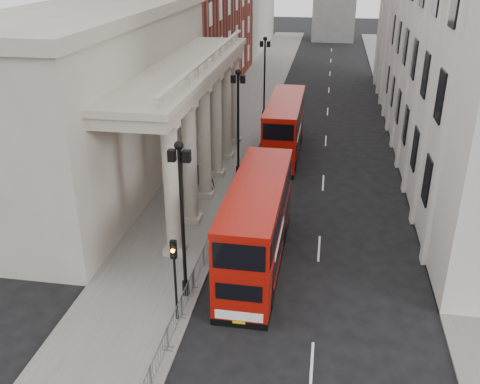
{
  "coord_description": "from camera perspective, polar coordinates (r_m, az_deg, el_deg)",
  "views": [
    {
      "loc": [
        5.89,
        -18.04,
        16.29
      ],
      "look_at": [
        0.93,
        11.68,
        2.58
      ],
      "focal_mm": 40.0,
      "sensor_mm": 36.0,
      "label": 1
    }
  ],
  "objects": [
    {
      "name": "pedestrian_a",
      "position": [
        39.23,
        -4.53,
        1.56
      ],
      "size": [
        0.77,
        0.59,
        1.9
      ],
      "primitive_type": "imported",
      "rotation": [
        0.0,
        0.0,
        -0.21
      ],
      "color": "#222227",
      "rests_on": "sidewalk_west"
    },
    {
      "name": "pedestrian_b",
      "position": [
        42.73,
        -6.15,
        3.26
      ],
      "size": [
        0.8,
        0.63,
        1.62
      ],
      "primitive_type": "imported",
      "rotation": [
        0.0,
        0.0,
        3.16
      ],
      "color": "black",
      "rests_on": "sidewalk_west"
    },
    {
      "name": "traffic_light",
      "position": [
        24.81,
        -7.02,
        -7.84
      ],
      "size": [
        0.28,
        0.33,
        4.3
      ],
      "color": "black",
      "rests_on": "sidewalk_west"
    },
    {
      "name": "kerb",
      "position": [
        51.05,
        2.31,
        5.92
      ],
      "size": [
        0.2,
        140.0,
        0.14
      ],
      "primitive_type": "cube",
      "color": "slate",
      "rests_on": "ground"
    },
    {
      "name": "lamp_post_south",
      "position": [
        25.64,
        -6.21,
        -2.03
      ],
      "size": [
        1.05,
        0.44,
        8.32
      ],
      "color": "black",
      "rests_on": "sidewalk_west"
    },
    {
      "name": "bus_far",
      "position": [
        46.04,
        4.76,
        6.99
      ],
      "size": [
        2.74,
        11.19,
        4.83
      ],
      "rotation": [
        0.0,
        0.0,
        -0.0
      ],
      "color": "#9E0E07",
      "rests_on": "ground"
    },
    {
      "name": "ground",
      "position": [
        25.01,
        -6.79,
        -16.38
      ],
      "size": [
        260.0,
        260.0,
        0.0
      ],
      "primitive_type": "plane",
      "color": "black",
      "rests_on": "ground"
    },
    {
      "name": "pedestrian_c",
      "position": [
        38.37,
        -3.32,
        0.89
      ],
      "size": [
        0.89,
        0.64,
        1.7
      ],
      "primitive_type": "imported",
      "rotation": [
        0.0,
        0.0,
        6.41
      ],
      "color": "black",
      "rests_on": "sidewalk_west"
    },
    {
      "name": "crowd_barriers",
      "position": [
        26.34,
        -6.28,
        -12.08
      ],
      "size": [
        0.5,
        18.75,
        1.1
      ],
      "color": "gray",
      "rests_on": "sidewalk_west"
    },
    {
      "name": "lamp_post_mid",
      "position": [
        40.23,
        -0.2,
        8.04
      ],
      "size": [
        1.05,
        0.44,
        8.32
      ],
      "color": "black",
      "rests_on": "sidewalk_west"
    },
    {
      "name": "sidewalk_east",
      "position": [
        51.28,
        17.56,
        4.85
      ],
      "size": [
        3.0,
        140.0,
        0.12
      ],
      "primitive_type": "cube",
      "color": "slate",
      "rests_on": "ground"
    },
    {
      "name": "sidewalk_west",
      "position": [
        51.48,
        -0.96,
        6.09
      ],
      "size": [
        6.0,
        140.0,
        0.12
      ],
      "primitive_type": "cube",
      "color": "slate",
      "rests_on": "ground"
    },
    {
      "name": "bus_near",
      "position": [
        29.31,
        1.81,
        -3.41
      ],
      "size": [
        2.87,
        11.51,
        4.96
      ],
      "rotation": [
        0.0,
        0.0,
        -0.01
      ],
      "color": "#970E06",
      "rests_on": "ground"
    },
    {
      "name": "lamp_post_north",
      "position": [
        55.61,
        2.64,
        12.64
      ],
      "size": [
        1.05,
        0.44,
        8.32
      ],
      "color": "black",
      "rests_on": "sidewalk_west"
    },
    {
      "name": "portico_building",
      "position": [
        40.91,
        -14.67,
        9.11
      ],
      "size": [
        9.0,
        28.0,
        12.0
      ],
      "primitive_type": "cube",
      "color": "gray",
      "rests_on": "ground"
    }
  ]
}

